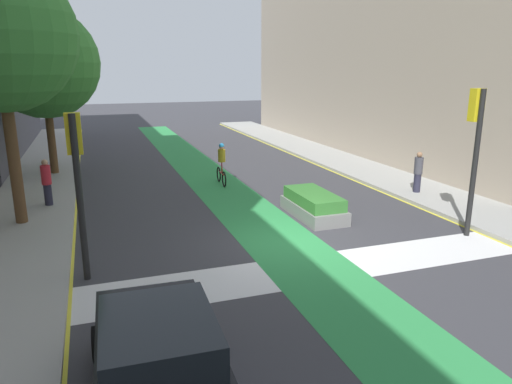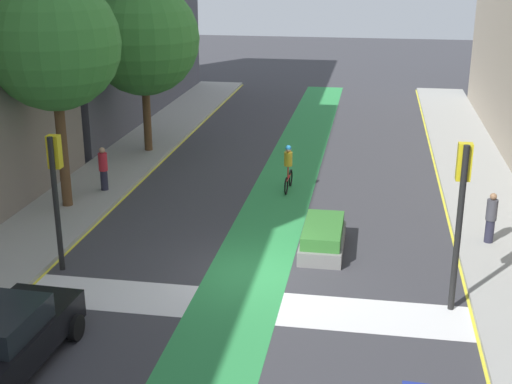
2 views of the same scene
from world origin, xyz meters
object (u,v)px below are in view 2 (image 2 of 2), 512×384
object	(u,v)px
street_tree_far	(143,39)
median_planter	(323,238)
cyclist_in_lane	(288,167)
traffic_signal_near_right	(461,196)
street_tree_near	(53,43)
pedestrian_sidewalk_left_a	(103,168)
pedestrian_sidewalk_right_a	(491,217)
traffic_signal_near_left	(55,177)
car_black_left_near	(5,338)

from	to	relation	value
street_tree_far	median_planter	xyz separation A→B (m)	(8.85, -9.85, -4.81)
cyclist_in_lane	traffic_signal_near_right	bearing A→B (deg)	-58.18
street_tree_near	pedestrian_sidewalk_left_a	bearing A→B (deg)	69.55
pedestrian_sidewalk_right_a	street_tree_near	distance (m)	15.42
traffic_signal_near_left	car_black_left_near	bearing A→B (deg)	-78.70
pedestrian_sidewalk_right_a	street_tree_near	world-z (taller)	street_tree_near
median_planter	traffic_signal_near_left	bearing A→B (deg)	-160.65
traffic_signal_near_left	street_tree_near	world-z (taller)	street_tree_near
pedestrian_sidewalk_left_a	median_planter	bearing A→B (deg)	-24.67
street_tree_near	median_planter	distance (m)	11.13
cyclist_in_lane	street_tree_far	xyz separation A→B (m)	(-7.06, 4.34, 4.24)
traffic_signal_near_left	cyclist_in_lane	xyz separation A→B (m)	(5.65, 8.12, -1.85)
traffic_signal_near_left	cyclist_in_lane	distance (m)	10.06
car_black_left_near	street_tree_far	bearing A→B (deg)	97.92
pedestrian_sidewalk_right_a	street_tree_far	distance (m)	17.02
cyclist_in_lane	street_tree_far	size ratio (longest dim) A/B	0.25
street_tree_far	traffic_signal_near_left	bearing A→B (deg)	-83.52
pedestrian_sidewalk_right_a	pedestrian_sidewalk_left_a	size ratio (longest dim) A/B	0.97
traffic_signal_near_left	car_black_left_near	world-z (taller)	traffic_signal_near_left
traffic_signal_near_right	traffic_signal_near_left	world-z (taller)	traffic_signal_near_right
cyclist_in_lane	street_tree_near	xyz separation A→B (m)	(-7.63, -3.37, 4.96)
pedestrian_sidewalk_right_a	median_planter	distance (m)	5.31
pedestrian_sidewalk_left_a	street_tree_far	bearing A→B (deg)	91.23
traffic_signal_near_left	street_tree_far	world-z (taller)	street_tree_far
street_tree_far	traffic_signal_near_right	bearing A→B (deg)	-46.29
street_tree_near	traffic_signal_near_right	bearing A→B (deg)	-22.26
traffic_signal_near_left	car_black_left_near	distance (m)	5.74
pedestrian_sidewalk_right_a	cyclist_in_lane	bearing A→B (deg)	147.79
street_tree_far	median_planter	world-z (taller)	street_tree_far
traffic_signal_near_left	pedestrian_sidewalk_left_a	xyz separation A→B (m)	(-1.29, 6.61, -1.81)
pedestrian_sidewalk_right_a	pedestrian_sidewalk_left_a	distance (m)	14.17
traffic_signal_near_left	street_tree_near	distance (m)	6.02
pedestrian_sidewalk_right_a	median_planter	size ratio (longest dim) A/B	0.57
pedestrian_sidewalk_left_a	median_planter	distance (m)	9.61
cyclist_in_lane	pedestrian_sidewalk_left_a	xyz separation A→B (m)	(-6.94, -1.51, 0.04)
traffic_signal_near_left	cyclist_in_lane	bearing A→B (deg)	55.18
pedestrian_sidewalk_left_a	street_tree_near	xyz separation A→B (m)	(-0.69, -1.86, 4.92)
traffic_signal_near_right	pedestrian_sidewalk_right_a	xyz separation A→B (m)	(1.54, 4.33, -2.12)
car_black_left_near	pedestrian_sidewalk_right_a	distance (m)	14.64
cyclist_in_lane	median_planter	size ratio (longest dim) A/B	0.64
traffic_signal_near_left	cyclist_in_lane	world-z (taller)	traffic_signal_near_left
street_tree_far	median_planter	distance (m)	14.08
traffic_signal_near_left	street_tree_near	size ratio (longest dim) A/B	0.50
pedestrian_sidewalk_left_a	street_tree_far	world-z (taller)	street_tree_far
traffic_signal_near_right	cyclist_in_lane	distance (m)	10.46
cyclist_in_lane	median_planter	bearing A→B (deg)	-72.08
traffic_signal_near_left	pedestrian_sidewalk_right_a	size ratio (longest dim) A/B	2.46
traffic_signal_near_right	street_tree_far	world-z (taller)	street_tree_far
street_tree_near	street_tree_far	xyz separation A→B (m)	(0.57, 7.70, -0.72)
traffic_signal_near_left	street_tree_far	size ratio (longest dim) A/B	0.53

